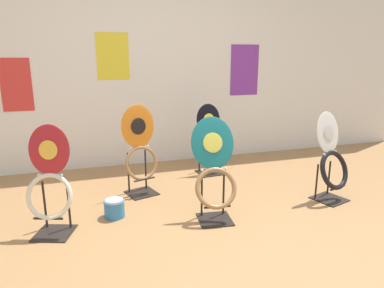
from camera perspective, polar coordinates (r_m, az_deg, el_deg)
name	(u,v)px	position (r m, az deg, el deg)	size (l,w,h in m)	color
ground_plane	(211,247)	(2.64, 3.14, -16.80)	(14.00, 14.00, 0.00)	#A37547
wall_back	(149,63)	(4.45, -7.23, 13.31)	(8.00, 0.07, 2.60)	silver
toilet_seat_display_orange_sun	(140,153)	(3.47, -8.64, -1.53)	(0.37, 0.35, 0.92)	black
toilet_seat_display_jazz_black	(210,141)	(4.07, 2.95, 0.55)	(0.37, 0.30, 0.84)	black
toilet_seat_display_teal_sax	(215,174)	(2.91, 3.78, -5.06)	(0.41, 0.39, 0.87)	black
toilet_seat_display_crimson_swirl	(50,183)	(2.87, -22.61, -6.06)	(0.39, 0.36, 0.87)	black
toilet_seat_display_white_plain	(332,163)	(3.56, 22.31, -3.01)	(0.42, 0.36, 0.86)	black
paint_can	(114,208)	(3.12, -12.82, -10.29)	(0.18, 0.18, 0.16)	teal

